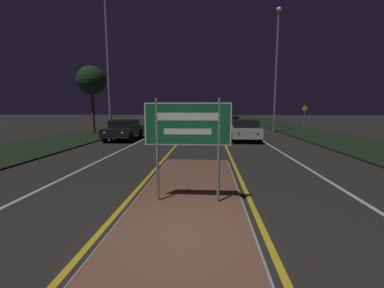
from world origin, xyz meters
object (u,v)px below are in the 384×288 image
at_px(car_receding_0, 244,130).
at_px(car_approaching_0, 124,129).
at_px(highway_sign, 188,129).
at_px(warning_sign, 304,116).
at_px(car_receding_1, 229,123).
at_px(streetlight_left_near, 107,31).
at_px(streetlight_right_near, 277,59).

xyz_separation_m(car_receding_0, car_approaching_0, (-8.41, -0.09, -0.01)).
height_order(highway_sign, warning_sign, warning_sign).
distance_m(car_receding_0, car_receding_1, 7.53).
bearing_deg(streetlight_left_near, streetlight_right_near, 28.04).
bearing_deg(car_approaching_0, warning_sign, 25.59).
relative_size(highway_sign, car_receding_1, 0.52).
bearing_deg(car_approaching_0, car_receding_1, 43.50).
bearing_deg(car_receding_1, warning_sign, -3.40).
relative_size(car_receding_0, warning_sign, 1.72).
bearing_deg(car_approaching_0, streetlight_left_near, -133.79).
distance_m(highway_sign, streetlight_right_near, 19.74).
height_order(car_receding_1, car_approaching_0, car_receding_1).
height_order(highway_sign, car_receding_1, highway_sign).
bearing_deg(warning_sign, car_approaching_0, -154.41).
height_order(streetlight_right_near, car_receding_0, streetlight_right_near).
bearing_deg(streetlight_right_near, car_approaching_0, -153.27).
xyz_separation_m(streetlight_right_near, warning_sign, (3.10, 1.19, -4.99)).
bearing_deg(warning_sign, highway_sign, -116.26).
bearing_deg(car_receding_0, car_receding_1, 93.04).
bearing_deg(warning_sign, car_receding_0, -132.90).
relative_size(streetlight_right_near, warning_sign, 4.46).
bearing_deg(car_approaching_0, streetlight_right_near, 26.73).
xyz_separation_m(car_receding_0, warning_sign, (6.60, 7.10, 0.79)).
bearing_deg(streetlight_left_near, car_receding_0, 4.95).
xyz_separation_m(streetlight_left_near, car_receding_1, (8.69, 8.31, -6.40)).
xyz_separation_m(highway_sign, car_receding_1, (2.50, 19.67, -1.01)).
relative_size(car_receding_1, warning_sign, 1.88).
bearing_deg(streetlight_right_near, streetlight_left_near, -151.96).
bearing_deg(car_receding_0, streetlight_right_near, 59.40).
height_order(streetlight_left_near, car_receding_1, streetlight_left_near).
height_order(highway_sign, streetlight_left_near, streetlight_left_near).
distance_m(streetlight_right_near, car_receding_0, 8.98).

